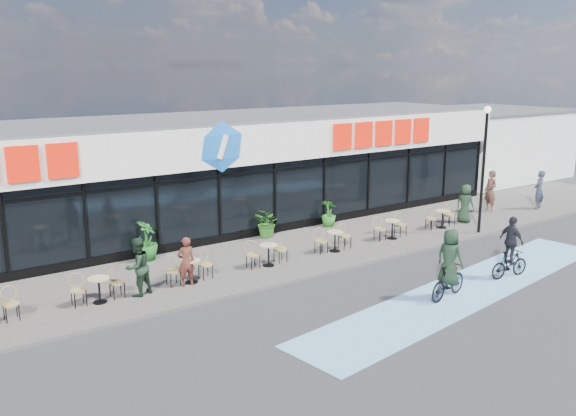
% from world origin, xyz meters
% --- Properties ---
extents(ground, '(120.00, 120.00, 0.00)m').
position_xyz_m(ground, '(0.00, 0.00, 0.00)').
color(ground, '#28282B').
rests_on(ground, ground).
extents(sidewalk, '(44.00, 5.00, 0.10)m').
position_xyz_m(sidewalk, '(0.00, 4.50, 0.05)').
color(sidewalk, '#5E5953').
rests_on(sidewalk, ground).
extents(bike_lane, '(14.17, 4.13, 0.01)m').
position_xyz_m(bike_lane, '(4.00, -1.50, 0.01)').
color(bike_lane, '#6DA1CF').
rests_on(bike_lane, ground).
extents(building, '(30.60, 6.57, 4.75)m').
position_xyz_m(building, '(-0.00, 9.93, 2.34)').
color(building, black).
rests_on(building, ground).
extents(neighbour_building, '(9.20, 7.20, 4.11)m').
position_xyz_m(neighbour_building, '(20.50, 11.00, 2.06)').
color(neighbour_building, white).
rests_on(neighbour_building, ground).
extents(lamp_post, '(0.28, 0.28, 5.06)m').
position_xyz_m(lamp_post, '(9.28, 2.30, 3.11)').
color(lamp_post, black).
rests_on(lamp_post, sidewalk).
extents(bistro_set_2, '(1.54, 0.62, 0.90)m').
position_xyz_m(bistro_set_2, '(-5.73, 3.72, 0.56)').
color(bistro_set_2, tan).
rests_on(bistro_set_2, sidewalk).
extents(bistro_set_3, '(1.54, 0.62, 0.90)m').
position_xyz_m(bistro_set_3, '(-2.86, 3.72, 0.56)').
color(bistro_set_3, tan).
rests_on(bistro_set_3, sidewalk).
extents(bistro_set_4, '(1.54, 0.62, 0.90)m').
position_xyz_m(bistro_set_4, '(0.01, 3.72, 0.56)').
color(bistro_set_4, tan).
rests_on(bistro_set_4, sidewalk).
extents(bistro_set_5, '(1.54, 0.62, 0.90)m').
position_xyz_m(bistro_set_5, '(2.87, 3.72, 0.56)').
color(bistro_set_5, tan).
rests_on(bistro_set_5, sidewalk).
extents(bistro_set_6, '(1.54, 0.62, 0.90)m').
position_xyz_m(bistro_set_6, '(5.74, 3.72, 0.56)').
color(bistro_set_6, tan).
rests_on(bistro_set_6, sidewalk).
extents(bistro_set_7, '(1.54, 0.62, 0.90)m').
position_xyz_m(bistro_set_7, '(8.61, 3.72, 0.56)').
color(bistro_set_7, tan).
rests_on(bistro_set_7, sidewalk).
extents(potted_plant_left, '(1.05, 1.05, 1.38)m').
position_xyz_m(potted_plant_left, '(-3.11, 6.56, 0.79)').
color(potted_plant_left, '#17521A').
rests_on(potted_plant_left, sidewalk).
extents(potted_plant_mid, '(1.12, 1.22, 1.16)m').
position_xyz_m(potted_plant_mid, '(1.89, 6.60, 0.68)').
color(potted_plant_mid, '#28621C').
rests_on(potted_plant_mid, sidewalk).
extents(potted_plant_right, '(0.84, 0.84, 1.10)m').
position_xyz_m(potted_plant_right, '(4.92, 6.55, 0.65)').
color(potted_plant_right, '#236A1E').
rests_on(potted_plant_right, sidewalk).
extents(patron_left, '(0.58, 0.40, 1.54)m').
position_xyz_m(patron_left, '(-3.09, 3.48, 0.87)').
color(patron_left, '#51251D').
rests_on(patron_left, sidewalk).
extents(patron_right, '(1.03, 0.92, 1.75)m').
position_xyz_m(patron_right, '(-4.60, 3.54, 0.97)').
color(patron_right, black).
rests_on(patron_right, sidewalk).
extents(pedestrian_a, '(0.60, 0.78, 1.92)m').
position_xyz_m(pedestrian_a, '(12.64, 4.36, 1.06)').
color(pedestrian_a, '#4E3128').
rests_on(pedestrian_a, sidewalk).
extents(pedestrian_b, '(0.67, 0.89, 1.65)m').
position_xyz_m(pedestrian_b, '(10.11, 3.72, 0.93)').
color(pedestrian_b, '#1A2E1D').
rests_on(pedestrian_b, sidewalk).
extents(pedestrian_c, '(0.76, 0.61, 1.81)m').
position_xyz_m(pedestrian_c, '(14.98, 3.41, 1.01)').
color(pedestrian_c, '#272E3D').
rests_on(pedestrian_c, sidewalk).
extents(cyclist_a, '(1.80, 0.89, 2.11)m').
position_xyz_m(cyclist_a, '(2.85, -1.65, 0.86)').
color(cyclist_a, black).
rests_on(cyclist_a, ground).
extents(cyclist_b, '(1.57, 0.97, 2.03)m').
position_xyz_m(cyclist_b, '(5.88, -1.57, 0.84)').
color(cyclist_b, black).
rests_on(cyclist_b, ground).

